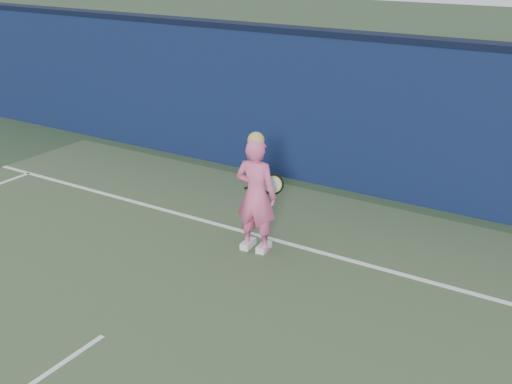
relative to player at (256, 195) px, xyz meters
The scene contains 4 objects.
backstop_wall 2.91m from the player, 95.65° to the left, with size 24.00×0.40×2.50m, color #0C1B38.
wall_cap 3.37m from the player, 95.65° to the left, with size 24.00×0.42×0.10m, color black.
player is the anchor object (origin of this frame).
racket 0.46m from the player, 95.81° to the left, with size 0.57×0.20×0.31m.
Camera 1 is at (4.48, -3.04, 3.98)m, focal length 45.00 mm.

